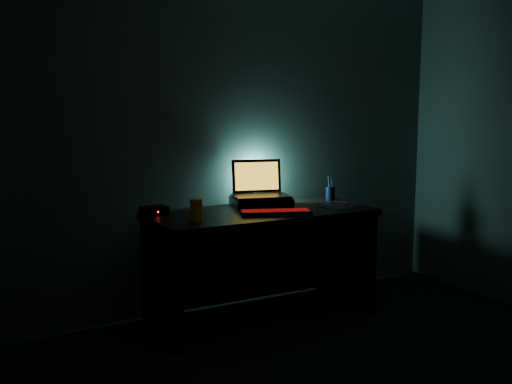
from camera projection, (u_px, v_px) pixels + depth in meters
room at (449, 150)px, 2.34m from camera, size 3.50×4.00×2.50m
desk at (257, 246)px, 3.91m from camera, size 1.50×0.70×0.75m
riser at (261, 202)px, 4.01m from camera, size 0.46×0.39×0.06m
laptop at (259, 188)px, 4.05m from camera, size 0.43×0.36×0.26m
keyboard at (276, 212)px, 3.68m from camera, size 0.48×0.30×0.03m
mousepad at (339, 207)px, 3.97m from camera, size 0.28×0.27×0.00m
mouse at (339, 204)px, 3.97m from camera, size 0.11×0.13×0.03m
pen_cup at (330, 193)px, 4.27m from camera, size 0.08×0.08×0.10m
juice_glass at (196, 210)px, 3.46m from camera, size 0.09×0.09×0.13m
router at (154, 210)px, 3.67m from camera, size 0.17×0.14×0.05m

